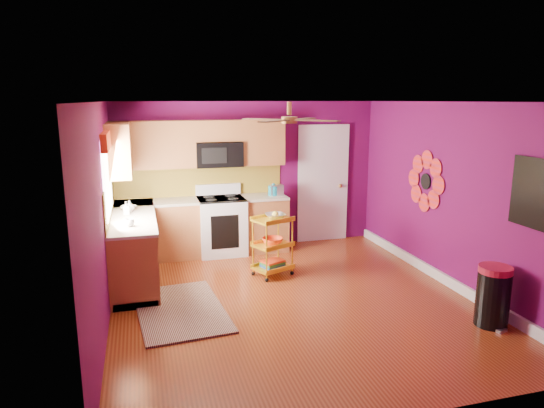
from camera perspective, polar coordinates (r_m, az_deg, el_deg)
name	(u,v)px	position (r m, az deg, el deg)	size (l,w,h in m)	color
ground	(293,299)	(6.38, 2.44, -11.16)	(5.00, 5.00, 0.00)	#66280F
room_envelope	(296,174)	(5.93, 2.83, 3.52)	(4.54, 5.04, 2.52)	#5D0A49
lower_cabinets	(175,237)	(7.69, -11.38, -3.84)	(2.81, 2.31, 0.94)	brown
electric_range	(222,225)	(8.10, -5.95, -2.48)	(0.76, 0.66, 1.13)	white
upper_cabinetry	(176,147)	(7.80, -11.22, 6.61)	(2.80, 2.30, 1.26)	brown
left_window	(107,162)	(6.68, -18.85, 4.75)	(0.08, 1.35, 1.08)	white
panel_door	(323,185)	(8.76, 6.00, 2.26)	(0.95, 0.11, 2.15)	white
right_wall_art	(467,186)	(6.69, 21.98, 2.00)	(0.04, 2.74, 1.04)	black
ceiling_fan	(289,119)	(6.05, 2.05, 9.95)	(1.01, 1.01, 0.26)	#BF8C3F
shag_rug	(180,310)	(6.16, -10.72, -12.12)	(1.00, 1.64, 0.02)	black
rolling_cart	(273,243)	(7.05, 0.13, -4.60)	(0.64, 0.56, 0.96)	yellow
trash_can	(493,296)	(6.11, 24.56, -9.82)	(0.46, 0.46, 0.70)	black
teal_kettle	(273,190)	(8.19, 0.17, 1.61)	(0.18, 0.18, 0.21)	teal
toaster	(276,190)	(8.19, 0.52, 1.66)	(0.22, 0.15, 0.18)	beige
soap_bottle_a	(126,208)	(7.10, -16.78, -0.48)	(0.08, 0.09, 0.19)	#EA3F72
soap_bottle_b	(130,206)	(7.30, -16.42, -0.21)	(0.13, 0.13, 0.16)	white
counter_dish	(128,208)	(7.43, -16.54, -0.43)	(0.23, 0.23, 0.06)	white
counter_cup	(129,223)	(6.44, -16.46, -2.12)	(0.13, 0.13, 0.10)	white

